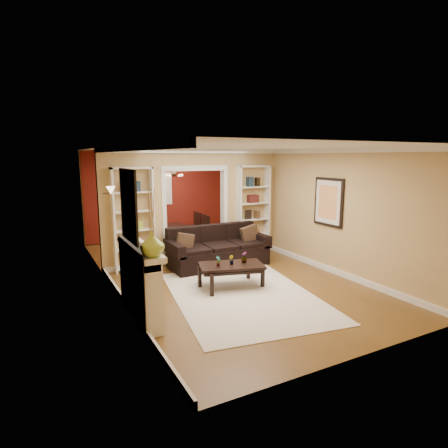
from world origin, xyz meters
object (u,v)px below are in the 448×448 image
coffee_table (231,276)px  dining_table (176,238)px  fireplace (141,282)px  bookshelf_left (133,220)px  sofa (218,247)px  bookshelf_right (253,210)px

coffee_table → dining_table: (0.17, 3.58, 0.05)m
fireplace → bookshelf_left: bearing=78.0°
sofa → fireplace: size_ratio=1.39×
dining_table → coffee_table: bearing=177.2°
bookshelf_left → bookshelf_right: bearing=0.0°
coffee_table → bookshelf_left: bookshelf_left is taller
sofa → coffee_table: 1.50m
sofa → fireplace: (-2.35, -1.95, 0.12)m
bookshelf_left → sofa: bearing=-17.8°
coffee_table → bookshelf_right: 2.80m
bookshelf_left → dining_table: bearing=45.4°
coffee_table → bookshelf_right: bearing=65.1°
bookshelf_left → bookshelf_right: 3.10m
bookshelf_right → fireplace: (-3.64, -2.53, -0.57)m
bookshelf_left → bookshelf_right: size_ratio=1.00×
sofa → bookshelf_left: (-1.81, 0.58, 0.69)m
bookshelf_right → fireplace: bookshelf_right is taller
sofa → fireplace: 3.06m
bookshelf_left → fireplace: 2.65m
bookshelf_right → dining_table: (-1.55, 1.57, -0.87)m
sofa → dining_table: (-0.26, 2.15, -0.18)m
sofa → coffee_table: size_ratio=1.92×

